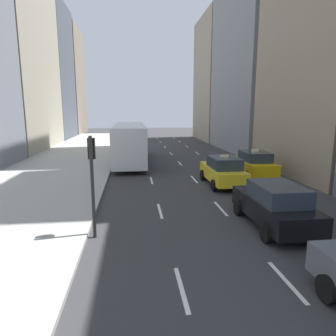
{
  "coord_description": "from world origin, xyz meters",
  "views": [
    {
      "loc": [
        -1.34,
        1.24,
        4.42
      ],
      "look_at": [
        0.32,
        15.29,
        1.7
      ],
      "focal_mm": 32.0,
      "sensor_mm": 36.0,
      "label": 1
    }
  ],
  "objects": [
    {
      "name": "sedan_silver_behind",
      "position": [
        4.0,
        11.65,
        0.88
      ],
      "size": [
        2.02,
        4.43,
        1.72
      ],
      "color": "black",
      "rests_on": "ground"
    },
    {
      "name": "traffic_light_pole",
      "position": [
        -2.75,
        11.54,
        2.41
      ],
      "size": [
        0.24,
        0.42,
        3.6
      ],
      "color": "black",
      "rests_on": "ground"
    },
    {
      "name": "sidewalk_left",
      "position": [
        -7.0,
        27.0,
        0.07
      ],
      "size": [
        8.0,
        66.0,
        0.15
      ],
      "primitive_type": "cube",
      "color": "#9E9E99",
      "rests_on": "ground"
    },
    {
      "name": "lane_markings",
      "position": [
        2.6,
        23.0,
        0.01
      ],
      "size": [
        5.72,
        56.0,
        0.01
      ],
      "color": "white",
      "rests_on": "ground"
    },
    {
      "name": "city_bus",
      "position": [
        -1.61,
        27.22,
        1.79
      ],
      "size": [
        2.8,
        11.61,
        3.25
      ],
      "color": "silver",
      "rests_on": "ground"
    },
    {
      "name": "taxi_second",
      "position": [
        4.0,
        18.31,
        0.88
      ],
      "size": [
        2.02,
        4.4,
        1.87
      ],
      "color": "yellow",
      "rests_on": "ground"
    },
    {
      "name": "taxi_lead",
      "position": [
        6.8,
        20.49,
        0.88
      ],
      "size": [
        2.02,
        4.4,
        1.87
      ],
      "color": "yellow",
      "rests_on": "ground"
    }
  ]
}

